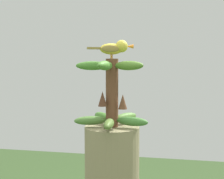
{
  "coord_description": "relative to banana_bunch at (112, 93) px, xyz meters",
  "views": [
    {
      "loc": [
        1.17,
        0.23,
        1.62
      ],
      "look_at": [
        0.0,
        0.0,
        1.53
      ],
      "focal_mm": 46.95,
      "sensor_mm": 36.0,
      "label": 1
    }
  ],
  "objects": [
    {
      "name": "banana_bunch",
      "position": [
        0.0,
        0.0,
        0.0
      ],
      "size": [
        0.3,
        0.31,
        0.28
      ],
      "color": "brown",
      "rests_on": "banana_tree"
    },
    {
      "name": "perched_bird",
      "position": [
        0.0,
        0.01,
        0.18
      ],
      "size": [
        0.09,
        0.18,
        0.07
      ],
      "color": "#C68933",
      "rests_on": "banana_bunch"
    }
  ]
}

